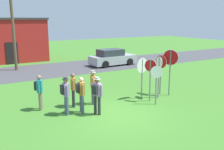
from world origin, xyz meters
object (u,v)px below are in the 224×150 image
stop_sign_leaning_right (161,67)px  stop_sign_center_cluster (150,73)px  person_in_blue (97,93)px  person_near_signs (66,93)px  stop_sign_far_back (170,64)px  utility_pole (12,21)px  parked_car_on_street (112,58)px  person_holding_notes (81,92)px  stop_sign_tallest (159,71)px  stop_sign_nearest (156,79)px  person_on_left (93,85)px  stop_sign_leaning_left (142,71)px  person_in_teal (73,88)px  person_with_sunhat (39,90)px

stop_sign_leaning_right → stop_sign_center_cluster: (-1.35, -0.72, -0.06)m
person_in_blue → person_near_signs: 1.40m
stop_sign_far_back → person_near_signs: size_ratio=1.50×
utility_pole → parked_car_on_street: size_ratio=1.79×
utility_pole → stop_sign_leaning_right: 13.18m
stop_sign_leaning_right → person_in_blue: stop_sign_leaning_right is taller
person_in_blue → person_holding_notes: (-0.52, 0.56, -0.03)m
stop_sign_far_back → person_holding_notes: size_ratio=1.54×
stop_sign_leaning_right → stop_sign_center_cluster: stop_sign_leaning_right is taller
stop_sign_tallest → stop_sign_far_back: bearing=2.9°
stop_sign_nearest → person_holding_notes: stop_sign_nearest is taller
stop_sign_leaning_right → person_on_left: stop_sign_leaning_right is taller
person_in_blue → person_near_signs: bearing=149.5°
stop_sign_leaning_left → person_near_signs: (-4.39, -0.19, -0.52)m
person_in_teal → parked_car_on_street: bearing=49.9°
stop_sign_center_cluster → person_on_left: bearing=158.2°
utility_pole → stop_sign_leaning_right: (5.83, -11.55, -2.53)m
utility_pole → person_holding_notes: (0.70, -12.00, -3.10)m
person_on_left → stop_sign_tallest: bearing=-13.9°
person_on_left → person_in_teal: size_ratio=1.03×
stop_sign_tallest → person_on_left: (-3.55, 0.88, -0.53)m
person_in_blue → stop_sign_center_cluster: bearing=5.1°
stop_sign_tallest → utility_pole: bearing=113.6°
person_holding_notes → stop_sign_nearest: bearing=-12.1°
parked_car_on_street → person_in_teal: size_ratio=2.58×
stop_sign_leaning_right → person_in_teal: 5.18m
stop_sign_leaning_right → person_in_teal: stop_sign_leaning_right is taller
stop_sign_tallest → person_near_signs: bearing=177.9°
stop_sign_leaning_right → parked_car_on_street: bearing=75.9°
stop_sign_nearest → person_in_blue: stop_sign_nearest is taller
stop_sign_leaning_left → person_in_teal: size_ratio=1.32×
stop_sign_tallest → person_with_sunhat: 6.28m
person_with_sunhat → stop_sign_center_cluster: bearing=-17.2°
person_holding_notes → stop_sign_leaning_left: bearing=5.2°
stop_sign_center_cluster → person_near_signs: size_ratio=1.29×
stop_sign_leaning_right → stop_sign_far_back: (0.27, -0.45, 0.26)m
stop_sign_nearest → stop_sign_center_cluster: stop_sign_center_cluster is taller
stop_sign_center_cluster → stop_sign_leaning_right: bearing=28.2°
person_in_teal → stop_sign_nearest: bearing=-25.4°
stop_sign_leaning_right → stop_sign_tallest: bearing=-138.8°
utility_pole → person_holding_notes: 12.41m
parked_car_on_street → person_in_teal: bearing=-130.1°
stop_sign_far_back → person_on_left: size_ratio=1.50×
person_near_signs → person_holding_notes: 0.70m
stop_sign_center_cluster → person_holding_notes: bearing=175.9°
person_on_left → person_near_signs: same height
parked_car_on_street → stop_sign_leaning_left: size_ratio=1.95×
person_with_sunhat → utility_pole: bearing=85.6°
parked_car_on_street → person_holding_notes: (-7.50, -9.88, 0.29)m
stop_sign_tallest → stop_sign_leaning_right: stop_sign_tallest is taller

